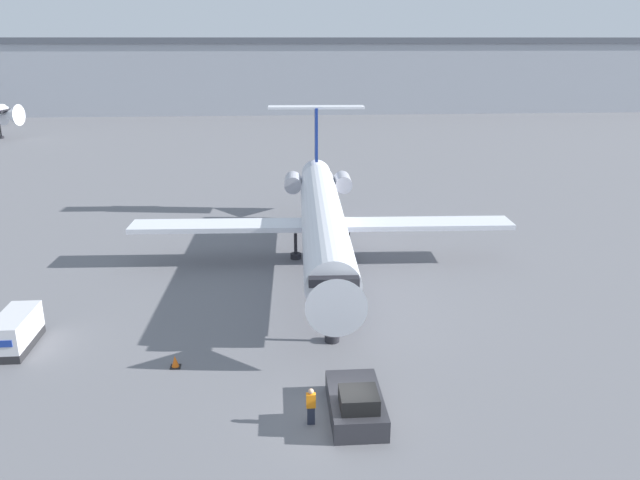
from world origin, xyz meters
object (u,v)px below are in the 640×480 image
object	(u,v)px
airplane_main	(323,217)
pushback_tug	(356,403)
luggage_cart	(16,331)
traffic_cone_left	(175,362)
worker_near_tug	(311,406)

from	to	relation	value
airplane_main	pushback_tug	bearing A→B (deg)	-90.20
airplane_main	luggage_cart	xyz separation A→B (m)	(-17.13, -11.85, -2.52)
airplane_main	traffic_cone_left	distance (m)	17.17
airplane_main	worker_near_tug	distance (m)	20.13
pushback_tug	worker_near_tug	xyz separation A→B (m)	(-1.97, -0.46, 0.26)
pushback_tug	luggage_cart	distance (m)	18.66
worker_near_tug	traffic_cone_left	xyz separation A→B (m)	(-6.46, 5.28, -0.58)
luggage_cart	traffic_cone_left	distance (m)	9.07
worker_near_tug	luggage_cart	bearing A→B (deg)	152.06
pushback_tug	airplane_main	bearing A→B (deg)	89.80
pushback_tug	traffic_cone_left	world-z (taller)	pushback_tug
airplane_main	pushback_tug	size ratio (longest dim) A/B	7.09
airplane_main	pushback_tug	distance (m)	19.61
airplane_main	worker_near_tug	world-z (taller)	airplane_main
airplane_main	worker_near_tug	size ratio (longest dim) A/B	18.41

